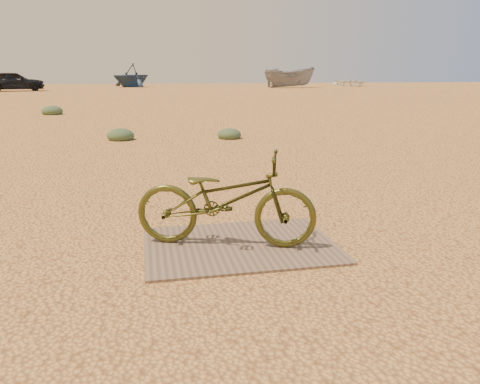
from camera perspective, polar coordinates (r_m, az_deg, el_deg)
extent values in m
plane|color=#E3A65A|center=(4.68, 4.52, -4.16)|extent=(120.00, 120.00, 0.00)
cube|color=#776451|center=(4.14, 0.00, -6.47)|extent=(1.65, 1.21, 0.02)
imported|color=#434519|center=(4.00, -1.78, -0.90)|extent=(1.64, 1.00, 0.82)
imported|color=black|center=(42.23, -25.87, 12.05)|extent=(4.84, 2.88, 1.54)
imported|color=navy|center=(49.95, -13.13, 13.72)|extent=(5.96, 5.92, 2.37)
imported|color=gray|center=(46.74, 6.06, 13.71)|extent=(5.07, 2.09, 1.93)
imported|color=white|center=(53.52, 13.41, 12.92)|extent=(3.98, 4.85, 0.88)
ellipsoid|color=#4F6745|center=(10.97, -14.32, 6.19)|extent=(0.60, 0.60, 0.33)
ellipsoid|color=#4F6745|center=(10.85, -1.31, 6.55)|extent=(0.55, 0.55, 0.30)
ellipsoid|color=#4F6745|center=(18.39, -21.89, 8.77)|extent=(0.73, 0.73, 0.40)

